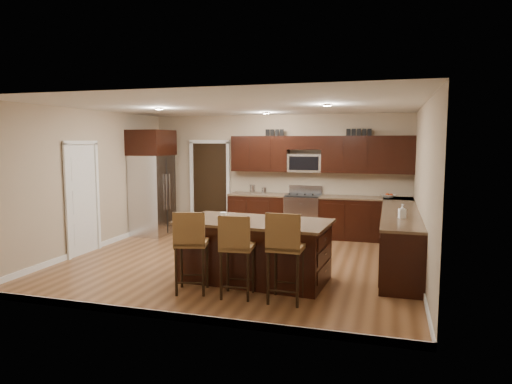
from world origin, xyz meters
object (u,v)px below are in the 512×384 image
(island, at_px, (254,252))
(refrigerator, at_px, (152,181))
(stool_left, at_px, (191,242))
(stool_right, at_px, (285,247))
(range, at_px, (303,215))
(stool_mid, at_px, (236,246))

(island, relative_size, refrigerator, 0.99)
(island, bearing_deg, refrigerator, 144.84)
(stool_left, xyz_separation_m, stool_right, (1.33, -0.00, 0.03))
(stool_right, height_order, refrigerator, refrigerator)
(range, bearing_deg, island, -92.01)
(range, distance_m, stool_mid, 4.26)
(stool_mid, distance_m, refrigerator, 4.74)
(stool_left, height_order, stool_mid, stool_left)
(range, height_order, island, range)
(stool_right, relative_size, refrigerator, 0.51)
(refrigerator, bearing_deg, stool_left, -54.12)
(stool_right, bearing_deg, range, 97.98)
(refrigerator, bearing_deg, stool_mid, -47.60)
(stool_mid, relative_size, refrigerator, 0.48)
(range, distance_m, stool_left, 4.33)
(stool_mid, xyz_separation_m, refrigerator, (-3.18, 3.48, 0.50))
(range, bearing_deg, refrigerator, -166.88)
(range, relative_size, stool_right, 0.92)
(range, xyz_separation_m, stool_mid, (-0.12, -4.25, 0.24))
(range, height_order, stool_mid, stool_mid)
(range, relative_size, stool_mid, 0.97)
(stool_left, relative_size, stool_right, 0.96)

